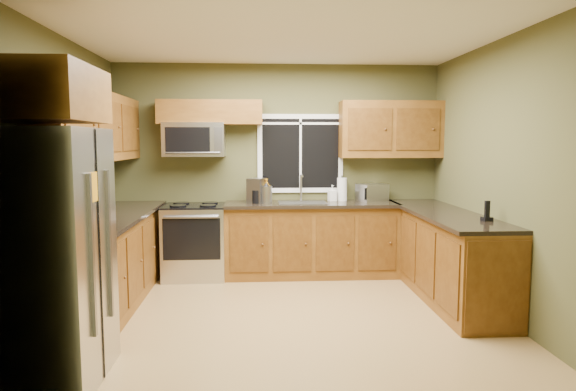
{
  "coord_description": "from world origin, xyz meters",
  "views": [
    {
      "loc": [
        -0.27,
        -4.91,
        1.7
      ],
      "look_at": [
        0.05,
        0.35,
        1.15
      ],
      "focal_mm": 32.0,
      "sensor_mm": 36.0,
      "label": 1
    }
  ],
  "objects": [
    {
      "name": "floor",
      "position": [
        0.0,
        0.0,
        0.0
      ],
      "size": [
        4.2,
        4.2,
        0.0
      ],
      "primitive_type": "plane",
      "color": "olive",
      "rests_on": "ground"
    },
    {
      "name": "ceiling",
      "position": [
        0.0,
        0.0,
        2.7
      ],
      "size": [
        4.2,
        4.2,
        0.0
      ],
      "primitive_type": "plane",
      "rotation": [
        3.14,
        0.0,
        0.0
      ],
      "color": "white",
      "rests_on": "back_wall"
    },
    {
      "name": "back_wall",
      "position": [
        0.0,
        1.8,
        1.35
      ],
      "size": [
        4.2,
        0.0,
        4.2
      ],
      "primitive_type": "plane",
      "rotation": [
        1.57,
        0.0,
        0.0
      ],
      "color": "#484826",
      "rests_on": "ground"
    },
    {
      "name": "front_wall",
      "position": [
        0.0,
        -1.8,
        1.35
      ],
      "size": [
        4.2,
        0.0,
        4.2
      ],
      "primitive_type": "plane",
      "rotation": [
        -1.57,
        0.0,
        0.0
      ],
      "color": "#484826",
      "rests_on": "ground"
    },
    {
      "name": "left_wall",
      "position": [
        -2.1,
        0.0,
        1.35
      ],
      "size": [
        0.0,
        3.6,
        3.6
      ],
      "primitive_type": "plane",
      "rotation": [
        1.57,
        0.0,
        1.57
      ],
      "color": "#484826",
      "rests_on": "ground"
    },
    {
      "name": "right_wall",
      "position": [
        2.1,
        0.0,
        1.35
      ],
      "size": [
        0.0,
        3.6,
        3.6
      ],
      "primitive_type": "plane",
      "rotation": [
        1.57,
        0.0,
        -1.57
      ],
      "color": "#484826",
      "rests_on": "ground"
    },
    {
      "name": "window",
      "position": [
        0.3,
        1.78,
        1.55
      ],
      "size": [
        1.12,
        0.03,
        1.02
      ],
      "color": "white",
      "rests_on": "back_wall"
    },
    {
      "name": "base_cabinets_left",
      "position": [
        -1.8,
        0.48,
        0.45
      ],
      "size": [
        0.6,
        2.65,
        0.9
      ],
      "primitive_type": "cube",
      "color": "brown",
      "rests_on": "ground"
    },
    {
      "name": "countertop_left",
      "position": [
        -1.78,
        0.48,
        0.92
      ],
      "size": [
        0.65,
        2.65,
        0.04
      ],
      "primitive_type": "cube",
      "color": "black",
      "rests_on": "base_cabinets_left"
    },
    {
      "name": "base_cabinets_back",
      "position": [
        0.42,
        1.5,
        0.45
      ],
      "size": [
        2.17,
        0.6,
        0.9
      ],
      "primitive_type": "cube",
      "color": "brown",
      "rests_on": "ground"
    },
    {
      "name": "countertop_back",
      "position": [
        0.42,
        1.48,
        0.92
      ],
      "size": [
        2.17,
        0.65,
        0.04
      ],
      "primitive_type": "cube",
      "color": "black",
      "rests_on": "base_cabinets_back"
    },
    {
      "name": "base_cabinets_peninsula",
      "position": [
        1.8,
        0.54,
        0.45
      ],
      "size": [
        0.6,
        2.52,
        0.9
      ],
      "color": "brown",
      "rests_on": "ground"
    },
    {
      "name": "countertop_peninsula",
      "position": [
        1.78,
        0.55,
        0.92
      ],
      "size": [
        0.65,
        2.5,
        0.04
      ],
      "primitive_type": "cube",
      "color": "black",
      "rests_on": "base_cabinets_peninsula"
    },
    {
      "name": "upper_cabinets_left",
      "position": [
        -1.94,
        0.48,
        1.86
      ],
      "size": [
        0.33,
        2.65,
        0.72
      ],
      "primitive_type": "cube",
      "color": "brown",
      "rests_on": "left_wall"
    },
    {
      "name": "upper_cabinets_back_left",
      "position": [
        -0.85,
        1.64,
        2.07
      ],
      "size": [
        1.3,
        0.33,
        0.3
      ],
      "primitive_type": "cube",
      "color": "brown",
      "rests_on": "back_wall"
    },
    {
      "name": "upper_cabinets_back_right",
      "position": [
        1.45,
        1.64,
        1.86
      ],
      "size": [
        1.3,
        0.33,
        0.72
      ],
      "primitive_type": "cube",
      "color": "brown",
      "rests_on": "back_wall"
    },
    {
      "name": "upper_cabinet_over_fridge",
      "position": [
        -1.74,
        -1.3,
        2.03
      ],
      "size": [
        0.72,
        0.9,
        0.38
      ],
      "primitive_type": "cube",
      "color": "brown",
      "rests_on": "left_wall"
    },
    {
      "name": "refrigerator",
      "position": [
        -1.74,
        -1.3,
        0.9
      ],
      "size": [
        0.74,
        0.9,
        1.8
      ],
      "color": "#B7B7BC",
      "rests_on": "ground"
    },
    {
      "name": "range",
      "position": [
        -1.05,
        1.47,
        0.47
      ],
      "size": [
        0.76,
        0.69,
        0.94
      ],
      "color": "#B7B7BC",
      "rests_on": "ground"
    },
    {
      "name": "microwave",
      "position": [
        -1.05,
        1.61,
        1.73
      ],
      "size": [
        0.76,
        0.41,
        0.42
      ],
      "color": "#B7B7BC",
      "rests_on": "back_wall"
    },
    {
      "name": "sink",
      "position": [
        0.3,
        1.49,
        0.95
      ],
      "size": [
        0.6,
        0.42,
        0.36
      ],
      "color": "slate",
      "rests_on": "countertop_back"
    },
    {
      "name": "toaster_oven",
      "position": [
        1.22,
        1.62,
        1.05
      ],
      "size": [
        0.43,
        0.39,
        0.22
      ],
      "color": "#B7B7BC",
      "rests_on": "countertop_back"
    },
    {
      "name": "coffee_maker",
      "position": [
        -0.28,
        1.5,
        1.08
      ],
      "size": [
        0.25,
        0.29,
        0.31
      ],
      "color": "slate",
      "rests_on": "countertop_back"
    },
    {
      "name": "kettle",
      "position": [
        -0.15,
        1.46,
        1.06
      ],
      "size": [
        0.16,
        0.16,
        0.26
      ],
      "color": "#B7B7BC",
      "rests_on": "countertop_back"
    },
    {
      "name": "paper_towel_roll",
      "position": [
        0.83,
        1.66,
        1.09
      ],
      "size": [
        0.13,
        0.13,
        0.33
      ],
      "color": "white",
      "rests_on": "countertop_back"
    },
    {
      "name": "soap_bottle_a",
      "position": [
        -0.15,
        1.53,
        1.09
      ],
      "size": [
        0.15,
        0.15,
        0.3
      ],
      "primitive_type": "imported",
      "rotation": [
        0.0,
        0.0,
        -0.32
      ],
      "color": "orange",
      "rests_on": "countertop_back"
    },
    {
      "name": "soap_bottle_b",
      "position": [
        0.7,
        1.62,
        1.04
      ],
      "size": [
        0.11,
        0.11,
        0.21
      ],
      "primitive_type": "imported",
      "rotation": [
        0.0,
        0.0,
        0.19
      ],
      "color": "white",
      "rests_on": "countertop_back"
    },
    {
      "name": "cordless_phone",
      "position": [
        1.95,
        -0.13,
        1.0
      ],
      "size": [
        0.1,
        0.1,
        0.2
      ],
      "color": "black",
      "rests_on": "countertop_peninsula"
    }
  ]
}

